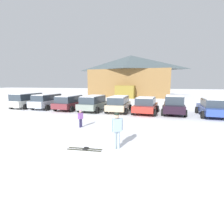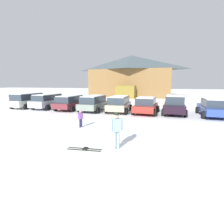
{
  "view_description": "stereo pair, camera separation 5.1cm",
  "coord_description": "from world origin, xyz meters",
  "px_view_note": "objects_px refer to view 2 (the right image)",
  "views": [
    {
      "loc": [
        4.16,
        -5.61,
        2.98
      ],
      "look_at": [
        1.41,
        5.01,
        1.11
      ],
      "focal_mm": 28.0,
      "sensor_mm": 36.0,
      "label": 1
    },
    {
      "loc": [
        4.2,
        -5.6,
        2.98
      ],
      "look_at": [
        1.41,
        5.01,
        1.11
      ],
      "focal_mm": 28.0,
      "sensor_mm": 36.0,
      "label": 2
    }
  ],
  "objects_px": {
    "ski_lodge": "(131,76)",
    "parked_blue_hatchback": "(213,107)",
    "parked_black_sedan": "(174,105)",
    "parked_silver_wagon": "(48,101)",
    "parked_maroon_van": "(70,102)",
    "parked_red_sedan": "(146,105)",
    "parked_grey_wagon": "(94,103)",
    "pair_of_skis": "(84,149)",
    "parked_white_suv": "(28,100)",
    "skier_child_in_purple_jacket": "(81,118)",
    "skier_adult_in_blue_parka": "(116,129)",
    "parked_beige_suv": "(119,103)"
  },
  "relations": [
    {
      "from": "parked_grey_wagon",
      "to": "skier_child_in_purple_jacket",
      "type": "bearing_deg",
      "value": -76.64
    },
    {
      "from": "parked_maroon_van",
      "to": "pair_of_skis",
      "type": "relative_size",
      "value": 2.63
    },
    {
      "from": "parked_silver_wagon",
      "to": "parked_red_sedan",
      "type": "distance_m",
      "value": 11.21
    },
    {
      "from": "parked_white_suv",
      "to": "pair_of_skis",
      "type": "height_order",
      "value": "parked_white_suv"
    },
    {
      "from": "skier_adult_in_blue_parka",
      "to": "parked_maroon_van",
      "type": "bearing_deg",
      "value": 127.53
    },
    {
      "from": "parked_beige_suv",
      "to": "skier_child_in_purple_jacket",
      "type": "xyz_separation_m",
      "value": [
        -1.15,
        -6.7,
        -0.22
      ]
    },
    {
      "from": "ski_lodge",
      "to": "parked_black_sedan",
      "type": "height_order",
      "value": "ski_lodge"
    },
    {
      "from": "parked_silver_wagon",
      "to": "parked_white_suv",
      "type": "bearing_deg",
      "value": 179.64
    },
    {
      "from": "parked_red_sedan",
      "to": "parked_black_sedan",
      "type": "relative_size",
      "value": 0.93
    },
    {
      "from": "pair_of_skis",
      "to": "parked_red_sedan",
      "type": "bearing_deg",
      "value": 78.74
    },
    {
      "from": "parked_red_sedan",
      "to": "parked_grey_wagon",
      "type": "bearing_deg",
      "value": 178.83
    },
    {
      "from": "parked_white_suv",
      "to": "skier_child_in_purple_jacket",
      "type": "bearing_deg",
      "value": -34.92
    },
    {
      "from": "parked_maroon_van",
      "to": "skier_child_in_purple_jacket",
      "type": "relative_size",
      "value": 3.61
    },
    {
      "from": "parked_maroon_van",
      "to": "parked_red_sedan",
      "type": "xyz_separation_m",
      "value": [
        8.23,
        -0.19,
        -0.06
      ]
    },
    {
      "from": "parked_grey_wagon",
      "to": "skier_adult_in_blue_parka",
      "type": "distance_m",
      "value": 10.88
    },
    {
      "from": "parked_silver_wagon",
      "to": "skier_child_in_purple_jacket",
      "type": "xyz_separation_m",
      "value": [
        7.34,
        -7.04,
        -0.24
      ]
    },
    {
      "from": "ski_lodge",
      "to": "parked_blue_hatchback",
      "type": "distance_m",
      "value": 23.6
    },
    {
      "from": "parked_black_sedan",
      "to": "skier_child_in_purple_jacket",
      "type": "distance_m",
      "value": 9.47
    },
    {
      "from": "parked_white_suv",
      "to": "parked_red_sedan",
      "type": "xyz_separation_m",
      "value": [
        13.97,
        -0.55,
        -0.12
      ]
    },
    {
      "from": "skier_child_in_purple_jacket",
      "to": "parked_black_sedan",
      "type": "bearing_deg",
      "value": 46.98
    },
    {
      "from": "ski_lodge",
      "to": "pair_of_skis",
      "type": "distance_m",
      "value": 31.3
    },
    {
      "from": "parked_beige_suv",
      "to": "parked_white_suv",
      "type": "bearing_deg",
      "value": 178.15
    },
    {
      "from": "parked_silver_wagon",
      "to": "pair_of_skis",
      "type": "xyz_separation_m",
      "value": [
        9.18,
        -10.65,
        -0.88
      ]
    },
    {
      "from": "parked_silver_wagon",
      "to": "parked_beige_suv",
      "type": "distance_m",
      "value": 8.5
    },
    {
      "from": "parked_white_suv",
      "to": "parked_black_sedan",
      "type": "relative_size",
      "value": 1.02
    },
    {
      "from": "parked_blue_hatchback",
      "to": "skier_child_in_purple_jacket",
      "type": "xyz_separation_m",
      "value": [
        -9.63,
        -6.41,
        -0.15
      ]
    },
    {
      "from": "parked_silver_wagon",
      "to": "parked_maroon_van",
      "type": "distance_m",
      "value": 2.98
    },
    {
      "from": "parked_silver_wagon",
      "to": "parked_grey_wagon",
      "type": "xyz_separation_m",
      "value": [
        5.77,
        -0.43,
        -0.02
      ]
    },
    {
      "from": "ski_lodge",
      "to": "parked_black_sedan",
      "type": "bearing_deg",
      "value": -70.31
    },
    {
      "from": "pair_of_skis",
      "to": "skier_child_in_purple_jacket",
      "type": "bearing_deg",
      "value": 117.03
    },
    {
      "from": "parked_grey_wagon",
      "to": "pair_of_skis",
      "type": "relative_size",
      "value": 2.75
    },
    {
      "from": "parked_silver_wagon",
      "to": "parked_maroon_van",
      "type": "relative_size",
      "value": 1.1
    },
    {
      "from": "ski_lodge",
      "to": "parked_black_sedan",
      "type": "relative_size",
      "value": 3.71
    },
    {
      "from": "parked_maroon_van",
      "to": "parked_white_suv",
      "type": "bearing_deg",
      "value": 176.41
    },
    {
      "from": "parked_silver_wagon",
      "to": "pair_of_skis",
      "type": "height_order",
      "value": "parked_silver_wagon"
    },
    {
      "from": "ski_lodge",
      "to": "parked_red_sedan",
      "type": "bearing_deg",
      "value": -77.31
    },
    {
      "from": "skier_adult_in_blue_parka",
      "to": "parked_silver_wagon",
      "type": "bearing_deg",
      "value": 135.92
    },
    {
      "from": "ski_lodge",
      "to": "parked_silver_wagon",
      "type": "distance_m",
      "value": 21.54
    },
    {
      "from": "ski_lodge",
      "to": "skier_child_in_purple_jacket",
      "type": "relative_size",
      "value": 14.9
    },
    {
      "from": "parked_silver_wagon",
      "to": "parked_black_sedan",
      "type": "relative_size",
      "value": 0.99
    },
    {
      "from": "parked_grey_wagon",
      "to": "parked_blue_hatchback",
      "type": "xyz_separation_m",
      "value": [
        11.2,
        -0.2,
        -0.07
      ]
    },
    {
      "from": "parked_silver_wagon",
      "to": "pair_of_skis",
      "type": "bearing_deg",
      "value": -49.24
    },
    {
      "from": "parked_blue_hatchback",
      "to": "parked_red_sedan",
      "type": "bearing_deg",
      "value": 179.09
    },
    {
      "from": "parked_red_sedan",
      "to": "pair_of_skis",
      "type": "xyz_separation_m",
      "value": [
        -2.01,
        -10.11,
        -0.78
      ]
    },
    {
      "from": "parked_silver_wagon",
      "to": "parked_blue_hatchback",
      "type": "bearing_deg",
      "value": -2.12
    },
    {
      "from": "parked_grey_wagon",
      "to": "pair_of_skis",
      "type": "bearing_deg",
      "value": -71.55
    },
    {
      "from": "parked_grey_wagon",
      "to": "skier_child_in_purple_jacket",
      "type": "relative_size",
      "value": 3.77
    },
    {
      "from": "parked_red_sedan",
      "to": "parked_blue_hatchback",
      "type": "distance_m",
      "value": 5.78
    },
    {
      "from": "parked_grey_wagon",
      "to": "skier_adult_in_blue_parka",
      "type": "xyz_separation_m",
      "value": [
        4.77,
        -9.78,
        0.06
      ]
    },
    {
      "from": "parked_grey_wagon",
      "to": "parked_blue_hatchback",
      "type": "height_order",
      "value": "parked_grey_wagon"
    }
  ]
}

